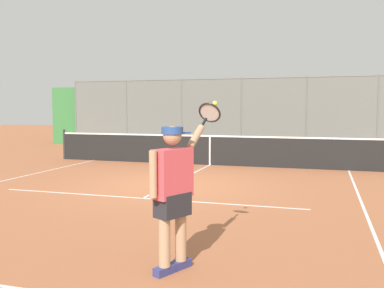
% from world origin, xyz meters
% --- Properties ---
extents(ground_plane, '(60.00, 60.00, 0.00)m').
position_xyz_m(ground_plane, '(0.00, 0.00, 0.00)').
color(ground_plane, '#A8603D').
extents(court_line_markings, '(8.46, 9.72, 0.01)m').
position_xyz_m(court_line_markings, '(0.00, 1.88, 0.00)').
color(court_line_markings, white).
rests_on(court_line_markings, ground).
extents(fence_backdrop, '(19.61, 1.37, 3.16)m').
position_xyz_m(fence_backdrop, '(0.00, -9.81, 1.43)').
color(fence_backdrop, slate).
rests_on(fence_backdrop, ground).
extents(tennis_net, '(10.87, 0.09, 1.07)m').
position_xyz_m(tennis_net, '(0.00, -3.79, 0.49)').
color(tennis_net, '#2D2D2D').
rests_on(tennis_net, ground).
extents(tennis_player, '(0.55, 1.35, 1.92)m').
position_xyz_m(tennis_player, '(-1.89, 4.99, 0.95)').
color(tennis_player, navy).
rests_on(tennis_player, ground).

